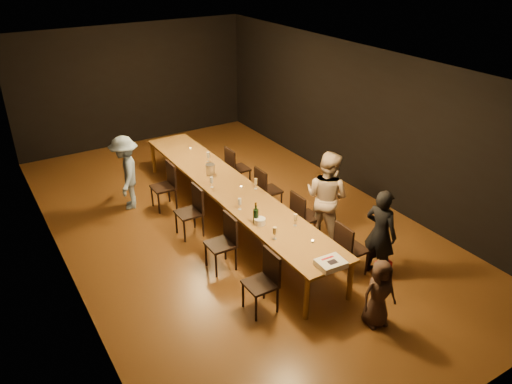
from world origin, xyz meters
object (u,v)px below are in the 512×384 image
chair_right_0 (352,248)px  chair_right_3 (238,168)px  chair_left_0 (260,283)px  ice_bucket (210,169)px  chair_left_2 (189,212)px  woman_tan (327,197)px  birthday_cake (331,263)px  champagne_bottle (256,213)px  table (230,189)px  chair_left_3 (163,187)px  plate_stack (260,221)px  man_blue (126,173)px  woman_birthday (380,233)px  child (379,293)px  chair_left_1 (220,244)px  chair_right_2 (269,190)px  chair_right_1 (306,216)px

chair_right_0 → chair_right_3: size_ratio=1.00×
chair_left_0 → ice_bucket: ice_bucket is taller
chair_left_0 → chair_left_2: 2.40m
chair_left_2 → chair_right_0: bearing=-144.7°
chair_right_0 → woman_tan: bearing=163.8°
chair_right_3 → birthday_cake: 4.20m
chair_right_0 → champagne_bottle: bearing=-133.2°
birthday_cake → ice_bucket: (-0.04, 3.59, 0.06)m
chair_right_3 → chair_left_2: (-1.70, -1.20, 0.00)m
table → woman_tan: size_ratio=3.58×
chair_left_2 → birthday_cake: chair_left_2 is taller
chair_left_3 → birthday_cake: chair_left_3 is taller
chair_right_3 → plate_stack: (-1.09, -2.61, 0.34)m
chair_right_3 → ice_bucket: ice_bucket is taller
plate_stack → chair_left_2: bearing=113.3°
chair_right_0 → champagne_bottle: 1.61m
chair_left_0 → champagne_bottle: 1.29m
plate_stack → man_blue: bearing=111.4°
woman_birthday → child: (-0.83, -0.87, -0.23)m
plate_stack → birthday_cake: bearing=-81.0°
table → chair_left_0: bearing=-109.5°
chair_left_1 → chair_left_2: bearing=0.0°
table → chair_right_2: bearing=0.0°
chair_right_2 → woman_tan: size_ratio=0.56×
woman_birthday → chair_left_2: bearing=24.6°
chair_right_0 → chair_left_0: size_ratio=1.00×
birthday_cake → man_blue: bearing=110.9°
table → birthday_cake: bearing=-90.1°
chair_left_0 → child: 1.64m
chair_right_1 → woman_tan: bearing=60.7°
ice_bucket → chair_right_0: bearing=-73.8°
chair_right_3 → plate_stack: bearing=-22.7°
chair_left_3 → man_blue: size_ratio=0.63×
chair_right_0 → chair_left_1: bearing=-125.2°
chair_left_0 → plate_stack: chair_left_0 is taller
plate_stack → ice_bucket: bearing=84.8°
chair_right_1 → chair_right_3: 2.40m
chair_right_1 → chair_right_2: (0.00, 1.20, 0.00)m
chair_right_1 → chair_right_3: bearing=180.0°
woman_birthday → plate_stack: size_ratio=8.15×
chair_left_3 → woman_tan: 3.28m
chair_right_1 → ice_bucket: ice_bucket is taller
woman_tan → plate_stack: 1.39m
chair_left_1 → woman_tan: (2.00, -0.17, 0.37)m
chair_right_2 → woman_tan: 1.45m
woman_birthday → birthday_cake: size_ratio=3.69×
man_blue → woman_birthday: bearing=52.9°
chair_right_2 → plate_stack: size_ratio=5.10×
chair_left_1 → chair_right_0: bearing=-125.2°
table → child: bearing=-83.8°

